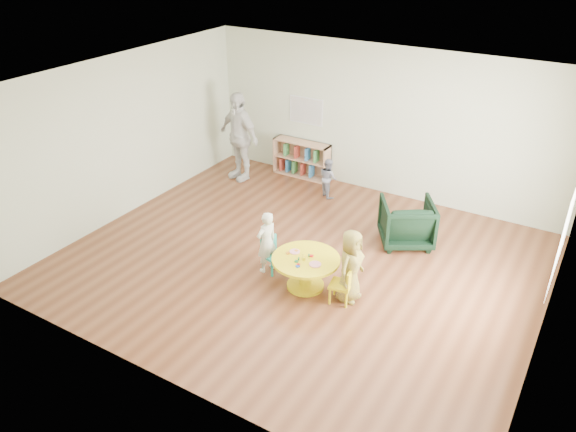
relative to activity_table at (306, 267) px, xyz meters
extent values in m
plane|color=brown|center=(-0.40, 0.54, -0.34)|extent=(7.00, 7.00, 0.00)
cube|color=white|center=(-0.40, 0.54, 2.41)|extent=(7.00, 6.00, 0.10)
cube|color=beige|center=(-0.40, 3.54, 1.06)|extent=(7.00, 0.10, 2.80)
cube|color=beige|center=(-0.40, -2.46, 1.06)|extent=(7.00, 0.10, 2.80)
cube|color=beige|center=(-3.90, 0.54, 1.06)|extent=(0.10, 6.00, 2.80)
cube|color=beige|center=(3.10, 0.54, 1.06)|extent=(0.10, 6.00, 2.80)
cube|color=silver|center=(3.08, 0.84, 1.16)|extent=(0.02, 1.60, 1.30)
cylinder|color=yellow|center=(0.00, 0.00, -0.11)|extent=(0.17, 0.17, 0.44)
cylinder|color=yellow|center=(0.00, 0.00, -0.32)|extent=(0.54, 0.54, 0.04)
cylinder|color=yellow|center=(0.00, 0.00, 0.13)|extent=(0.98, 0.98, 0.04)
cylinder|color=pink|center=(-0.22, 0.05, 0.16)|extent=(0.15, 0.15, 0.02)
cylinder|color=pink|center=(0.20, -0.09, 0.16)|extent=(0.17, 0.17, 0.02)
cylinder|color=yellow|center=(-0.02, -0.02, 0.17)|extent=(0.10, 0.13, 0.04)
cylinder|color=#136C30|center=(-0.06, -0.10, 0.17)|extent=(0.04, 0.05, 0.02)
cylinder|color=#136C30|center=(0.02, 0.05, 0.17)|extent=(0.04, 0.05, 0.02)
cube|color=red|center=(0.05, 0.08, 0.16)|extent=(0.06, 0.05, 0.02)
cube|color=orange|center=(-0.28, -0.03, 0.16)|extent=(0.07, 0.07, 0.02)
cube|color=blue|center=(0.01, -0.25, 0.16)|extent=(0.07, 0.07, 0.02)
cube|color=#136C30|center=(-0.06, -0.15, 0.16)|extent=(0.06, 0.06, 0.02)
cube|color=red|center=(0.00, -0.22, 0.16)|extent=(0.06, 0.06, 0.02)
cube|color=orange|center=(-0.21, 0.08, 0.16)|extent=(0.06, 0.06, 0.02)
cube|color=teal|center=(-0.62, 0.12, -0.07)|extent=(0.37, 0.37, 0.04)
cube|color=teal|center=(-0.74, 0.16, 0.07)|extent=(0.13, 0.28, 0.25)
cylinder|color=teal|center=(-0.69, 0.27, -0.21)|extent=(0.03, 0.03, 0.25)
cylinder|color=teal|center=(-0.77, 0.05, -0.21)|extent=(0.03, 0.03, 0.25)
cylinder|color=teal|center=(-0.47, 0.18, -0.21)|extent=(0.03, 0.03, 0.25)
cylinder|color=teal|center=(-0.55, -0.03, -0.21)|extent=(0.03, 0.03, 0.25)
cube|color=yellow|center=(0.58, -0.05, -0.06)|extent=(0.34, 0.34, 0.04)
cube|color=yellow|center=(0.71, -0.03, 0.08)|extent=(0.08, 0.29, 0.25)
cylinder|color=yellow|center=(0.72, -0.15, -0.21)|extent=(0.04, 0.04, 0.25)
cylinder|color=yellow|center=(0.68, 0.08, -0.21)|extent=(0.04, 0.04, 0.25)
cylinder|color=yellow|center=(0.49, -0.19, -0.21)|extent=(0.04, 0.04, 0.25)
cylinder|color=yellow|center=(0.45, 0.04, -0.21)|extent=(0.04, 0.04, 0.25)
cube|color=tan|center=(-2.58, 3.37, 0.04)|extent=(0.03, 0.30, 0.75)
cube|color=tan|center=(-1.41, 3.37, 0.04)|extent=(0.03, 0.30, 0.75)
cube|color=tan|center=(-2.00, 3.37, -0.32)|extent=(1.20, 0.30, 0.03)
cube|color=tan|center=(-2.00, 3.37, 0.40)|extent=(1.20, 0.30, 0.03)
cube|color=tan|center=(-2.00, 3.37, 0.04)|extent=(1.14, 0.28, 0.03)
cube|color=tan|center=(-2.00, 3.51, 0.04)|extent=(1.20, 0.02, 0.75)
cube|color=#B73F30|center=(-2.45, 3.35, -0.16)|extent=(0.04, 0.18, 0.26)
cube|color=#3782C3|center=(-2.30, 3.35, -0.16)|extent=(0.04, 0.18, 0.26)
cube|color=#44944E|center=(-2.15, 3.35, -0.16)|extent=(0.04, 0.18, 0.26)
cube|color=#B73F30|center=(-1.95, 3.35, -0.16)|extent=(0.04, 0.18, 0.26)
cube|color=#3782C3|center=(-1.75, 3.35, -0.16)|extent=(0.04, 0.18, 0.26)
cube|color=#44944E|center=(-2.35, 3.35, 0.19)|extent=(0.04, 0.18, 0.26)
cube|color=#B73F30|center=(-2.10, 3.35, 0.19)|extent=(0.04, 0.18, 0.26)
cube|color=#3782C3|center=(-1.85, 3.35, 0.19)|extent=(0.04, 0.18, 0.26)
cube|color=#44944E|center=(-1.65, 3.35, 0.19)|extent=(0.04, 0.18, 0.26)
cube|color=white|center=(-2.00, 3.53, 1.01)|extent=(0.74, 0.01, 0.54)
cube|color=#F35133|center=(-2.00, 3.52, 1.01)|extent=(0.70, 0.00, 0.50)
imported|color=black|center=(0.79, 1.92, 0.04)|extent=(1.12, 1.13, 0.76)
imported|color=silver|center=(-0.71, 0.08, 0.15)|extent=(0.33, 0.41, 0.98)
imported|color=yellow|center=(0.66, 0.07, 0.20)|extent=(0.36, 0.54, 1.08)
imported|color=#1A2242|center=(-1.10, 2.82, 0.04)|extent=(0.47, 0.45, 0.76)
imported|color=silver|center=(-3.04, 2.66, 0.56)|extent=(1.12, 0.69, 1.79)
camera|label=1|loc=(3.24, -5.87, 4.44)|focal=35.00mm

